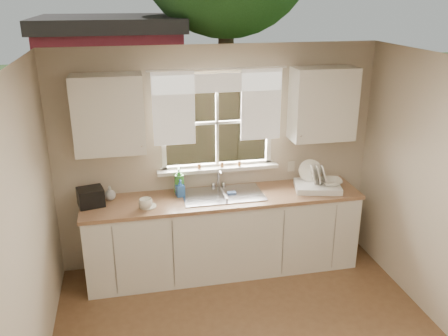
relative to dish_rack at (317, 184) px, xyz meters
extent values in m
cube|color=beige|center=(-1.08, 0.34, -0.40)|extent=(3.60, 0.02, 1.15)
cube|color=beige|center=(-1.08, 0.34, 1.35)|extent=(3.60, 0.02, 0.35)
cube|color=beige|center=(-2.28, 0.34, 0.68)|extent=(1.20, 0.02, 1.00)
cube|color=beige|center=(0.12, 0.34, 0.68)|extent=(1.20, 0.02, 1.00)
cube|color=beige|center=(-2.88, -1.66, 0.28)|extent=(0.02, 4.00, 2.50)
cube|color=silver|center=(-1.08, -1.66, 1.53)|extent=(3.60, 4.00, 0.02)
cube|color=white|center=(-1.08, 0.36, 0.18)|extent=(1.30, 0.06, 0.05)
cube|color=white|center=(-1.08, 0.36, 1.18)|extent=(1.30, 0.06, 0.05)
cube|color=white|center=(-1.68, 0.36, 0.68)|extent=(0.05, 0.06, 1.05)
cube|color=white|center=(-0.48, 0.36, 0.68)|extent=(0.05, 0.06, 1.05)
cube|color=white|center=(-1.08, 0.36, 0.68)|extent=(0.03, 0.04, 1.00)
cube|color=white|center=(-1.08, 0.36, 0.68)|extent=(1.20, 0.04, 0.03)
cube|color=white|center=(-1.08, 0.30, 0.16)|extent=(1.38, 0.14, 0.04)
cylinder|color=white|center=(-1.08, 0.28, 1.28)|extent=(1.50, 0.02, 0.02)
cube|color=silver|center=(-1.56, 0.29, 0.88)|extent=(0.45, 0.02, 0.80)
cube|color=silver|center=(-0.60, 0.29, 0.88)|extent=(0.45, 0.02, 0.80)
cube|color=silver|center=(-1.08, 0.29, 1.13)|extent=(1.40, 0.02, 0.20)
cube|color=white|center=(-1.08, 0.02, -0.54)|extent=(3.00, 0.62, 0.87)
cube|color=#946B4A|center=(-1.08, 0.02, -0.08)|extent=(3.04, 0.65, 0.04)
cube|color=white|center=(-2.23, 0.17, 0.88)|extent=(0.70, 0.33, 0.80)
cube|color=white|center=(0.07, 0.17, 0.88)|extent=(0.70, 0.33, 0.80)
cube|color=beige|center=(-0.20, 0.33, 0.11)|extent=(0.08, 0.01, 0.12)
cylinder|color=brown|center=(-0.84, 0.28, 0.21)|extent=(0.04, 0.04, 0.06)
cylinder|color=brown|center=(-1.04, 0.28, 0.21)|extent=(0.04, 0.04, 0.06)
cylinder|color=brown|center=(-1.30, 0.28, 0.21)|extent=(0.04, 0.04, 0.06)
cube|color=#335421|center=(-1.08, 5.34, -0.99)|extent=(20.00, 10.00, 0.02)
cube|color=olive|center=(-1.08, 3.34, -0.07)|extent=(8.00, 0.10, 1.80)
cube|color=maroon|center=(-2.28, 6.84, 0.13)|extent=(3.00, 3.00, 2.20)
cube|color=black|center=(-2.28, 6.84, 1.38)|extent=(3.20, 3.20, 0.30)
cylinder|color=#423021|center=(0.32, 6.34, 0.63)|extent=(0.36, 0.36, 3.20)
cube|color=#B7B7BC|center=(-1.08, 0.05, -0.14)|extent=(0.84, 0.46, 0.18)
cube|color=#B7B7BC|center=(-1.08, 0.05, -0.06)|extent=(0.88, 0.50, 0.01)
cube|color=#B7B7BC|center=(-1.08, 0.05, -0.08)|extent=(0.02, 0.41, 0.14)
cylinder|color=silver|center=(-1.08, 0.30, 0.05)|extent=(0.03, 0.03, 0.22)
cylinder|color=silver|center=(-1.08, 0.22, 0.16)|extent=(0.02, 0.18, 0.02)
sphere|color=silver|center=(-1.14, 0.30, -0.03)|extent=(0.05, 0.05, 0.05)
sphere|color=silver|center=(-1.02, 0.30, -0.03)|extent=(0.05, 0.05, 0.05)
cube|color=white|center=(0.00, -0.01, -0.03)|extent=(0.57, 0.48, 0.07)
cylinder|color=white|center=(-0.05, 0.11, 0.12)|extent=(0.27, 0.13, 0.25)
cylinder|color=white|center=(-0.06, 0.01, 0.11)|extent=(0.12, 0.23, 0.22)
cylinder|color=white|center=(0.00, -0.01, 0.11)|extent=(0.12, 0.23, 0.22)
cylinder|color=white|center=(0.06, -0.02, 0.11)|extent=(0.12, 0.23, 0.22)
imported|color=white|center=(0.14, -0.05, 0.04)|extent=(0.29, 0.29, 0.06)
imported|color=#32872C|center=(-1.54, 0.19, 0.09)|extent=(0.14, 0.14, 0.31)
imported|color=#2D5FAA|center=(-1.54, 0.13, 0.04)|extent=(0.10, 0.10, 0.20)
imported|color=beige|center=(-2.28, 0.19, 0.01)|extent=(0.15, 0.15, 0.15)
cylinder|color=white|center=(-1.90, -0.08, -0.06)|extent=(0.18, 0.18, 0.01)
imported|color=white|center=(-1.92, -0.12, -0.01)|extent=(0.18, 0.18, 0.11)
cube|color=black|center=(-2.48, 0.08, 0.03)|extent=(0.30, 0.27, 0.19)
camera|label=1|loc=(-2.06, -4.62, 2.03)|focal=38.00mm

